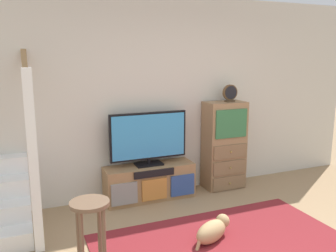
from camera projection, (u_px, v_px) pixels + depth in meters
The scene contains 7 objects.
back_wall at pixel (163, 97), 4.88m from camera, with size 6.40×0.12×2.70m, color beige.
media_console at pixel (150, 182), 4.74m from camera, with size 1.21×0.38×0.47m.
television at pixel (149, 137), 4.65m from camera, with size 1.05×0.22×0.71m.
side_cabinet at pixel (224, 145), 5.11m from camera, with size 0.58×0.38×1.27m.
desk_clock at pixel (230, 93), 4.97m from camera, with size 0.22×0.08×0.24m.
bar_stool_near at pixel (90, 221), 3.02m from camera, with size 0.34×0.34×0.69m.
dog at pixel (213, 230), 3.68m from camera, with size 0.51×0.37×0.23m.
Camera 1 is at (-1.80, -2.06, 1.90)m, focal length 37.68 mm.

